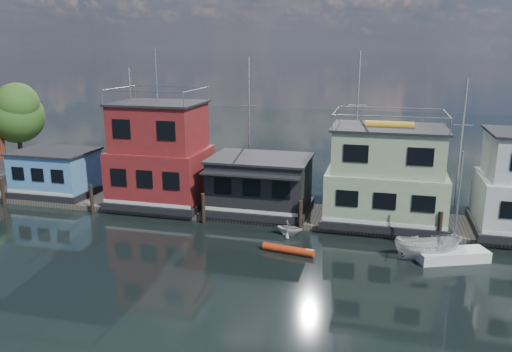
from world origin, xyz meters
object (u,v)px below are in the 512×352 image
(houseboat_dark, at_px, (260,184))
(houseboat_green, at_px, (386,177))
(houseboat_red, at_px, (160,156))
(red_kayak, at_px, (288,250))
(dinghy_white, at_px, (289,228))
(motorboat, at_px, (427,248))
(houseboat_blue, at_px, (56,172))
(day_sailer, at_px, (452,254))

(houseboat_dark, distance_m, houseboat_green, 9.07)
(houseboat_red, relative_size, red_kayak, 3.63)
(dinghy_white, xyz_separation_m, motorboat, (8.71, -1.94, 0.25))
(houseboat_green, height_order, red_kayak, houseboat_green)
(houseboat_blue, height_order, houseboat_green, houseboat_green)
(red_kayak, xyz_separation_m, motorboat, (8.15, 1.14, 0.52))
(motorboat, bearing_deg, houseboat_green, 13.15)
(houseboat_blue, xyz_separation_m, motorboat, (29.08, -5.52, -1.45))
(houseboat_dark, bearing_deg, houseboat_red, 179.86)
(houseboat_green, xyz_separation_m, day_sailer, (4.04, -5.29, -3.15))
(houseboat_dark, distance_m, red_kayak, 7.79)
(houseboat_red, distance_m, dinghy_white, 12.00)
(dinghy_white, bearing_deg, houseboat_green, -55.21)
(houseboat_blue, bearing_deg, houseboat_red, 0.00)
(houseboat_blue, xyz_separation_m, houseboat_red, (9.50, 0.00, 1.90))
(motorboat, relative_size, day_sailer, 0.59)
(houseboat_green, relative_size, dinghy_white, 4.37)
(day_sailer, bearing_deg, dinghy_white, 148.07)
(houseboat_red, bearing_deg, motorboat, -15.74)
(houseboat_blue, distance_m, houseboat_red, 9.69)
(houseboat_red, height_order, red_kayak, houseboat_red)
(houseboat_green, bearing_deg, red_kayak, -129.87)
(red_kayak, height_order, dinghy_white, dinghy_white)
(houseboat_dark, relative_size, dinghy_white, 3.85)
(houseboat_dark, height_order, day_sailer, day_sailer)
(dinghy_white, bearing_deg, day_sailer, -95.06)
(houseboat_red, bearing_deg, houseboat_green, 0.00)
(houseboat_dark, xyz_separation_m, dinghy_white, (2.88, -3.56, -1.91))
(red_kayak, relative_size, motorboat, 0.84)
(houseboat_blue, xyz_separation_m, day_sailer, (30.54, -5.29, -1.81))
(houseboat_red, xyz_separation_m, dinghy_white, (10.88, -3.58, -3.60))
(houseboat_red, xyz_separation_m, day_sailer, (21.04, -5.29, -3.70))
(houseboat_red, xyz_separation_m, red_kayak, (11.44, -6.66, -3.86))
(houseboat_red, distance_m, motorboat, 20.62)
(houseboat_blue, xyz_separation_m, houseboat_green, (26.50, 0.00, 1.34))
(red_kayak, height_order, day_sailer, day_sailer)
(houseboat_red, bearing_deg, dinghy_white, -18.22)
(houseboat_blue, bearing_deg, day_sailer, -9.82)
(dinghy_white, bearing_deg, houseboat_blue, 84.52)
(red_kayak, relative_size, day_sailer, 0.50)
(dinghy_white, distance_m, day_sailer, 10.31)
(motorboat, bearing_deg, houseboat_blue, 67.31)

